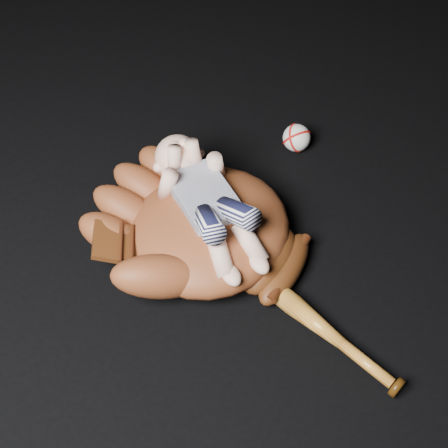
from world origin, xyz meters
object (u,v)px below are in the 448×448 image
(newborn_baby, at_px, (211,203))
(baseball_bat, at_px, (304,313))
(baseball, at_px, (297,138))
(baseball_glove, at_px, (210,223))

(newborn_baby, distance_m, baseball_bat, 0.30)
(baseball, bearing_deg, baseball_bat, -130.87)
(baseball_bat, distance_m, baseball, 0.53)
(baseball_glove, bearing_deg, newborn_baby, -6.66)
(baseball_bat, xyz_separation_m, baseball, (0.35, 0.40, 0.01))
(baseball_glove, distance_m, newborn_baby, 0.06)
(baseball_glove, xyz_separation_m, baseball, (0.38, 0.12, -0.05))
(baseball_bat, relative_size, baseball, 6.70)
(baseball_glove, distance_m, baseball_bat, 0.28)
(baseball_glove, xyz_separation_m, newborn_baby, (0.01, 0.00, 0.06))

